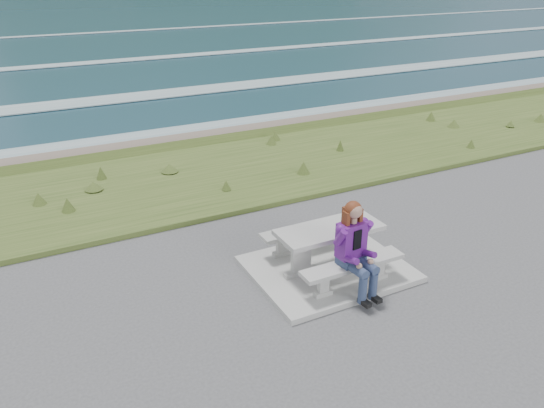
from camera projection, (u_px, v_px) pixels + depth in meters
name	position (u px, v px, depth m)	size (l,w,h in m)	color
concrete_slab	(328.00, 269.00, 9.14)	(2.60, 2.10, 0.10)	#AEAFA9
picnic_table	(329.00, 236.00, 8.88)	(1.80, 0.75, 0.75)	#AEAFA9
bench_landward	(353.00, 268.00, 8.41)	(1.80, 0.35, 0.45)	#AEAFA9
bench_seaward	(308.00, 232.00, 9.54)	(1.80, 0.35, 0.45)	#AEAFA9
grass_verge	(219.00, 176.00, 13.21)	(160.00, 4.50, 0.22)	#394F1D
shore_drop	(182.00, 144.00, 15.55)	(160.00, 0.80, 2.20)	#6A5C50
ocean	(88.00, 89.00, 30.18)	(1600.00, 1600.00, 0.09)	#1F4657
seated_woman	(357.00, 261.00, 8.19)	(0.50, 0.81, 1.51)	navy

